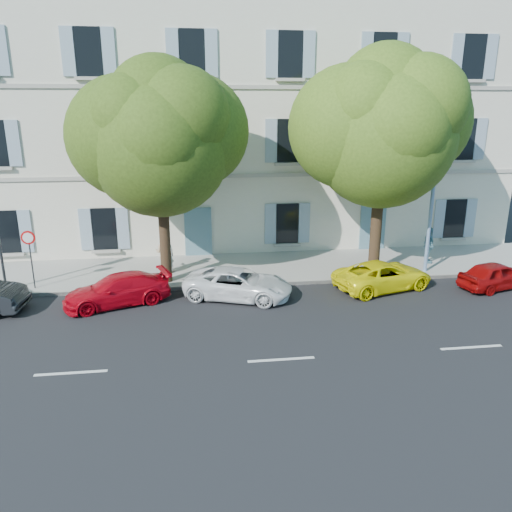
{
  "coord_description": "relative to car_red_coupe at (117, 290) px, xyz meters",
  "views": [
    {
      "loc": [
        -2.45,
        -17.01,
        7.22
      ],
      "look_at": [
        0.03,
        2.0,
        1.4
      ],
      "focal_mm": 35.0,
      "sensor_mm": 36.0,
      "label": 1
    }
  ],
  "objects": [
    {
      "name": "road_sign",
      "position": [
        -3.5,
        1.79,
        1.29
      ],
      "size": [
        0.55,
        0.08,
        2.38
      ],
      "color": "#383A3D",
      "rests_on": "sidewalk"
    },
    {
      "name": "street_lamp",
      "position": [
        13.05,
        1.64,
        4.02
      ],
      "size": [
        0.29,
        1.67,
        7.83
      ],
      "color": "#7293BF",
      "rests_on": "sidewalk"
    },
    {
      "name": "tree_left",
      "position": [
        1.75,
        1.96,
        5.15
      ],
      "size": [
        5.58,
        5.58,
        8.65
      ],
      "color": "#3A2819",
      "rests_on": "sidewalk"
    },
    {
      "name": "kerb",
      "position": [
        5.35,
        1.25,
        -0.49
      ],
      "size": [
        36.0,
        0.16,
        0.16
      ],
      "primitive_type": "cube",
      "color": "#9E998E",
      "rests_on": "ground"
    },
    {
      "name": "pedestrian_b",
      "position": [
        1.63,
        3.2,
        0.46
      ],
      "size": [
        1.03,
        0.92,
        1.75
      ],
      "primitive_type": "imported",
      "rotation": [
        0.0,
        0.0,
        2.79
      ],
      "color": "tan",
      "rests_on": "sidewalk"
    },
    {
      "name": "car_white_coupe",
      "position": [
        4.57,
        0.06,
        0.01
      ],
      "size": [
        4.58,
        3.2,
        1.16
      ],
      "primitive_type": "imported",
      "rotation": [
        0.0,
        0.0,
        1.23
      ],
      "color": "white",
      "rests_on": "ground"
    },
    {
      "name": "tree_right",
      "position": [
        10.73,
        2.0,
        5.43
      ],
      "size": [
        5.92,
        5.92,
        9.12
      ],
      "color": "#3A2819",
      "rests_on": "sidewalk"
    },
    {
      "name": "ground",
      "position": [
        5.35,
        -1.03,
        -0.57
      ],
      "size": [
        90.0,
        90.0,
        0.0
      ],
      "primitive_type": "plane",
      "color": "black"
    },
    {
      "name": "car_red_coupe",
      "position": [
        0.0,
        0.0,
        0.0
      ],
      "size": [
        4.24,
        2.81,
        1.14
      ],
      "primitive_type": "imported",
      "rotation": [
        0.0,
        0.0,
        5.05
      ],
      "color": "#B70513",
      "rests_on": "ground"
    },
    {
      "name": "sidewalk",
      "position": [
        5.35,
        3.42,
        -0.5
      ],
      "size": [
        36.0,
        4.5,
        0.15
      ],
      "primitive_type": "cube",
      "color": "#A09E96",
      "rests_on": "ground"
    },
    {
      "name": "car_yellow_supercar",
      "position": [
        10.52,
        0.31,
        0.0
      ],
      "size": [
        4.49,
        2.99,
        1.15
      ],
      "primitive_type": "imported",
      "rotation": [
        0.0,
        0.0,
        1.86
      ],
      "color": "#F7E90A",
      "rests_on": "ground"
    },
    {
      "name": "building",
      "position": [
        5.35,
        9.17,
        5.43
      ],
      "size": [
        28.0,
        7.0,
        12.0
      ],
      "primitive_type": "cube",
      "color": "beige",
      "rests_on": "ground"
    },
    {
      "name": "pedestrian_c",
      "position": [
        13.71,
        2.96,
        0.43
      ],
      "size": [
        0.52,
        1.03,
        1.7
      ],
      "primitive_type": "imported",
      "rotation": [
        0.0,
        0.0,
        1.47
      ],
      "color": "teal",
      "rests_on": "sidewalk"
    },
    {
      "name": "car_red_hatchback",
      "position": [
        15.13,
        -0.23,
        -0.01
      ],
      "size": [
        3.51,
        2.15,
        1.12
      ],
      "primitive_type": "imported",
      "rotation": [
        0.0,
        0.0,
        1.84
      ],
      "color": "#920909",
      "rests_on": "ground"
    },
    {
      "name": "pedestrian_a",
      "position": [
        1.75,
        2.98,
        0.38
      ],
      "size": [
        0.65,
        0.5,
        1.59
      ],
      "primitive_type": "imported",
      "rotation": [
        0.0,
        0.0,
        3.36
      ],
      "color": "silver",
      "rests_on": "sidewalk"
    }
  ]
}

